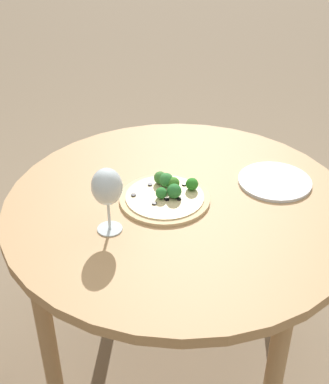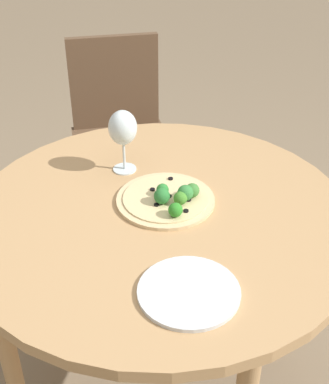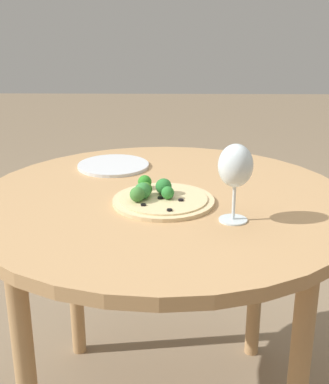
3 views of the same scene
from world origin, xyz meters
The scene contains 5 objects.
ground_plane centered at (0.00, 0.00, 0.00)m, with size 12.00×12.00×0.00m, color #847056.
dining_table centered at (0.00, 0.00, 0.65)m, with size 1.03×1.03×0.73m.
pizza centered at (-0.01, -0.04, 0.75)m, with size 0.27×0.27×0.06m.
wine_glass centered at (0.17, -0.16, 0.87)m, with size 0.08×0.08×0.19m.
plate_near centered at (-0.16, 0.27, 0.74)m, with size 0.22×0.22×0.01m.
Camera 1 is at (1.27, 0.23, 1.62)m, focal length 50.00 mm.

